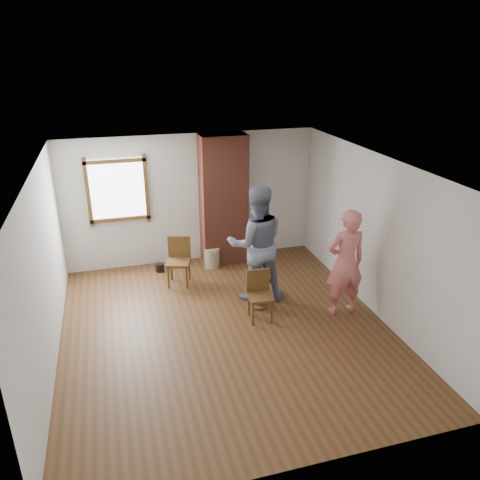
% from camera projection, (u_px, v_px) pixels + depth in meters
% --- Properties ---
extents(ground, '(5.50, 5.50, 0.00)m').
position_uv_depth(ground, '(226.00, 329.00, 7.36)').
color(ground, brown).
rests_on(ground, ground).
extents(room_shell, '(5.04, 5.52, 2.62)m').
position_uv_depth(room_shell, '(212.00, 209.00, 7.19)').
color(room_shell, silver).
rests_on(room_shell, ground).
extents(brick_chimney, '(0.90, 0.50, 2.60)m').
position_uv_depth(brick_chimney, '(224.00, 200.00, 9.23)').
color(brick_chimney, '#984B36').
rests_on(brick_chimney, ground).
extents(stoneware_crock, '(0.40, 0.40, 0.40)m').
position_uv_depth(stoneware_crock, '(212.00, 257.00, 9.37)').
color(stoneware_crock, tan).
rests_on(stoneware_crock, ground).
extents(dark_pot, '(0.19, 0.19, 0.17)m').
position_uv_depth(dark_pot, '(160.00, 267.00, 9.22)').
color(dark_pot, black).
rests_on(dark_pot, ground).
extents(dining_chair_left, '(0.52, 0.52, 0.89)m').
position_uv_depth(dining_chair_left, '(179.00, 258.00, 8.63)').
color(dining_chair_left, brown).
rests_on(dining_chair_left, ground).
extents(dining_chair_right, '(0.41, 0.41, 0.82)m').
position_uv_depth(dining_chair_right, '(259.00, 292.00, 7.52)').
color(dining_chair_right, brown).
rests_on(dining_chair_right, ground).
extents(side_table, '(0.40, 0.40, 0.60)m').
position_uv_depth(side_table, '(258.00, 286.00, 7.84)').
color(side_table, brown).
rests_on(side_table, ground).
extents(cake_plate, '(0.18, 0.18, 0.01)m').
position_uv_depth(cake_plate, '(259.00, 275.00, 7.76)').
color(cake_plate, white).
rests_on(cake_plate, side_table).
extents(cake_slice, '(0.08, 0.07, 0.06)m').
position_uv_depth(cake_slice, '(259.00, 273.00, 7.75)').
color(cake_slice, white).
rests_on(cake_slice, cake_plate).
extents(man, '(1.08, 0.89, 2.05)m').
position_uv_depth(man, '(256.00, 244.00, 7.90)').
color(man, '#141837').
rests_on(man, ground).
extents(person_pink, '(0.66, 0.43, 1.81)m').
position_uv_depth(person_pink, '(346.00, 263.00, 7.50)').
color(person_pink, '#EC7B76').
rests_on(person_pink, ground).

